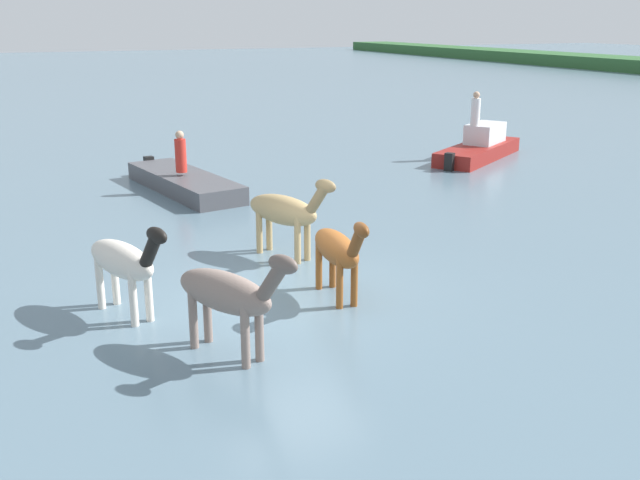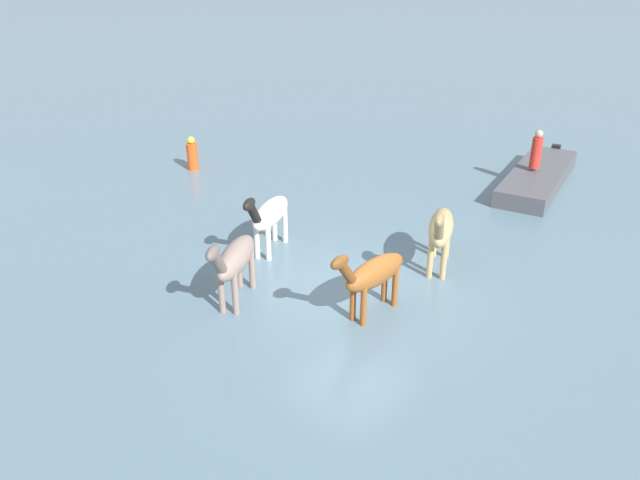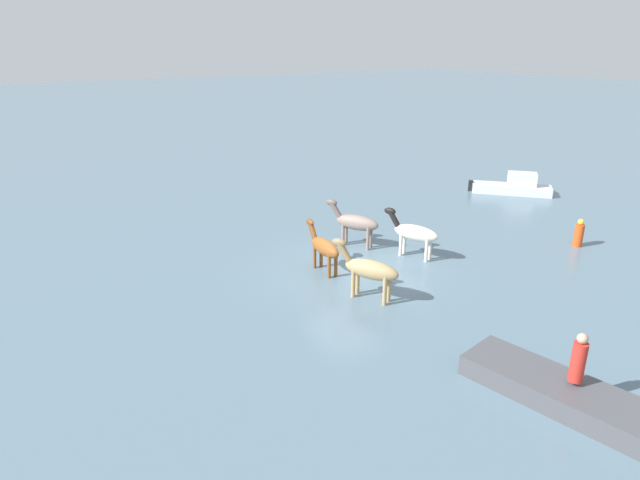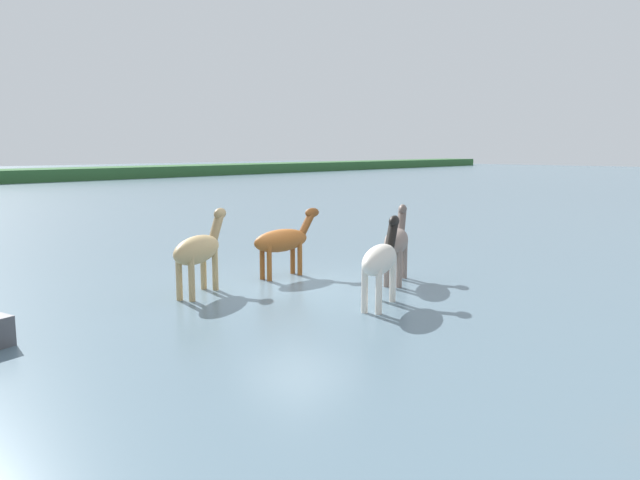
% 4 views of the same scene
% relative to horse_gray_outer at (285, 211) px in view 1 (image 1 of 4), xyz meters
% --- Properties ---
extents(ground_plane, '(215.31, 215.31, 0.00)m').
position_rel_horse_gray_outer_xyz_m(ground_plane, '(2.24, -0.81, -1.01)').
color(ground_plane, slate).
extents(horse_gray_outer, '(2.27, 1.36, 1.83)m').
position_rel_horse_gray_outer_xyz_m(horse_gray_outer, '(0.00, 0.00, 0.00)').
color(horse_gray_outer, tan).
rests_on(horse_gray_outer, ground_plane).
extents(horse_dun_straggler, '(2.20, 1.42, 1.80)m').
position_rel_horse_gray_outer_xyz_m(horse_dun_straggler, '(4.04, -2.45, -0.02)').
color(horse_dun_straggler, gray).
rests_on(horse_dun_straggler, ground_plane).
extents(horse_lead, '(2.25, 1.17, 1.78)m').
position_rel_horse_gray_outer_xyz_m(horse_lead, '(1.88, -3.59, -0.03)').
color(horse_lead, silver).
rests_on(horse_lead, ground_plane).
extents(horse_dark_mare, '(2.17, 0.58, 1.68)m').
position_rel_horse_gray_outer_xyz_m(horse_dark_mare, '(2.59, -0.01, -0.08)').
color(horse_dark_mare, brown).
rests_on(horse_dark_mare, ground_plane).
extents(boat_dinghy_port, '(3.87, 4.88, 1.35)m').
position_rel_horse_gray_outer_xyz_m(boat_dinghy_port, '(-7.77, 10.43, -0.69)').
color(boat_dinghy_port, maroon).
rests_on(boat_dinghy_port, ground_plane).
extents(boat_skiff_near, '(5.49, 2.39, 0.76)m').
position_rel_horse_gray_outer_xyz_m(boat_skiff_near, '(-6.97, -0.51, -0.83)').
color(boat_skiff_near, '#4C4C51').
rests_on(boat_skiff_near, ground_plane).
extents(person_spotter_bow, '(0.32, 0.32, 1.19)m').
position_rel_horse_gray_outer_xyz_m(person_spotter_bow, '(-7.76, 10.16, 0.74)').
color(person_spotter_bow, silver).
rests_on(person_spotter_bow, boat_dinghy_port).
extents(person_watcher_seated, '(0.32, 0.32, 1.19)m').
position_rel_horse_gray_outer_xyz_m(person_watcher_seated, '(-6.73, -0.61, 0.15)').
color(person_watcher_seated, red).
rests_on(person_watcher_seated, boat_skiff_near).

